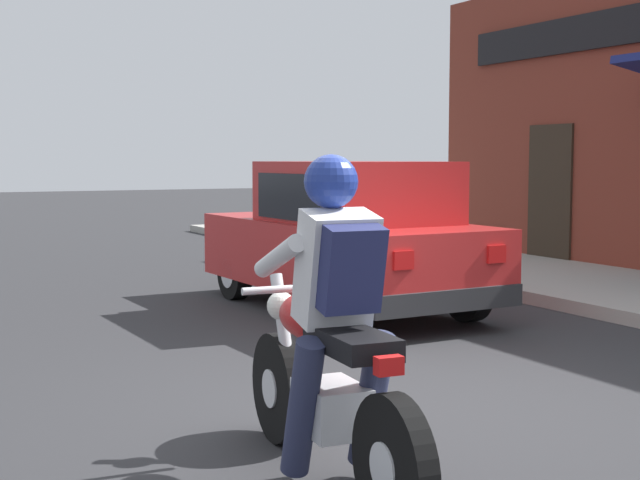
{
  "coord_description": "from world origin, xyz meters",
  "views": [
    {
      "loc": [
        -3.0,
        -4.71,
        1.6
      ],
      "look_at": [
        0.28,
        1.58,
        0.95
      ],
      "focal_mm": 50.0,
      "sensor_mm": 36.0,
      "label": 1
    }
  ],
  "objects": [
    {
      "name": "sidewalk_curb",
      "position": [
        4.8,
        3.0,
        0.07
      ],
      "size": [
        2.6,
        22.0,
        0.14
      ],
      "primitive_type": "cube",
      "color": "#9E9B93",
      "rests_on": "ground"
    },
    {
      "name": "ground_plane",
      "position": [
        0.0,
        0.0,
        0.0
      ],
      "size": [
        80.0,
        80.0,
        0.0
      ],
      "primitive_type": "plane",
      "color": "#2B2B2D"
    },
    {
      "name": "car_hatchback",
      "position": [
        1.54,
        3.42,
        0.77
      ],
      "size": [
        1.75,
        3.83,
        1.57
      ],
      "color": "black",
      "rests_on": "ground"
    },
    {
      "name": "motorcycle_with_rider",
      "position": [
        -0.99,
        -0.95,
        0.68
      ],
      "size": [
        0.59,
        2.02,
        1.62
      ],
      "color": "black",
      "rests_on": "ground"
    },
    {
      "name": "fire_hydrant",
      "position": [
        3.92,
        7.1,
        0.57
      ],
      "size": [
        0.36,
        0.24,
        0.88
      ],
      "color": "red",
      "rests_on": "sidewalk_curb"
    }
  ]
}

